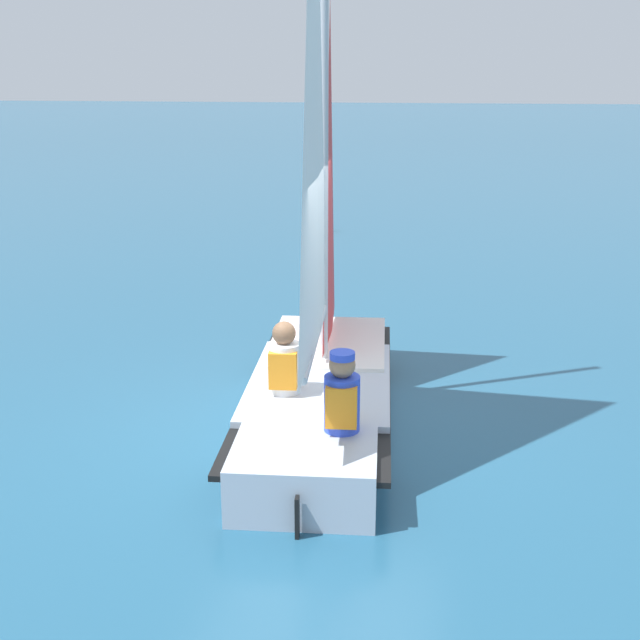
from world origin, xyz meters
name	(u,v)px	position (x,y,z in m)	size (l,w,h in m)	color
ground_plane	(320,423)	(0.00, 0.00, 0.00)	(260.00, 260.00, 0.00)	#235675
sailboat_main	(320,338)	(0.04, 0.01, 0.91)	(4.23, 1.98, 6.07)	#B2BCCC
sailor_helm	(285,377)	(0.42, -0.24, 0.62)	(0.38, 0.34, 1.16)	black
sailor_crew	(342,413)	(1.15, 0.46, 0.63)	(0.38, 0.34, 1.16)	black
buoy_marker	(318,225)	(-10.33, -2.51, 0.17)	(0.44, 0.44, 1.03)	orange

